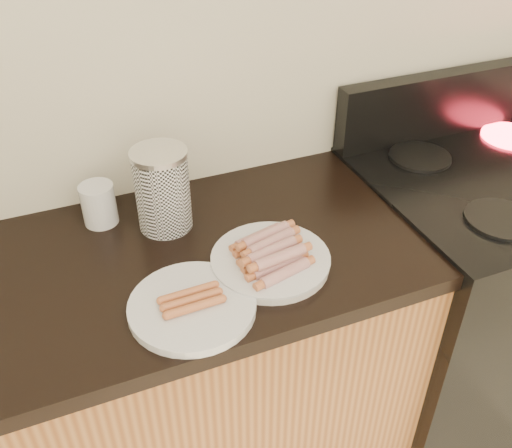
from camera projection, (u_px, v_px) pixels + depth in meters
name	position (u px, v px, depth m)	size (l,w,h in m)	color
wall_back	(197.00, 35.00, 1.37)	(4.00, 0.04, 2.60)	silver
stove	(470.00, 294.00, 1.86)	(0.76, 0.65, 0.91)	black
stove_panel	(449.00, 102.00, 1.75)	(0.76, 0.06, 0.20)	black
burner_near_left	(501.00, 219.00, 1.41)	(0.18, 0.18, 0.01)	black
burner_far_left	(420.00, 157.00, 1.67)	(0.18, 0.18, 0.01)	black
burner_far_right	(511.00, 136.00, 1.77)	(0.18, 0.18, 0.01)	#FF1E2D
main_plate	(270.00, 262.00, 1.29)	(0.27, 0.27, 0.02)	white
side_plate	(192.00, 306.00, 1.18)	(0.27, 0.27, 0.02)	silver
hotdog_pile	(271.00, 251.00, 1.27)	(0.12, 0.19, 0.05)	maroon
plain_sausages	(192.00, 300.00, 1.16)	(0.12, 0.07, 0.02)	#C17A39
canister	(162.00, 190.00, 1.36)	(0.13, 0.13, 0.21)	silver
mug	(99.00, 204.00, 1.40)	(0.08, 0.08, 0.11)	white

